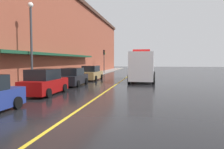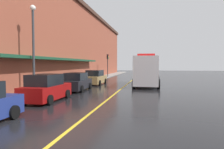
{
  "view_description": "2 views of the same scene",
  "coord_description": "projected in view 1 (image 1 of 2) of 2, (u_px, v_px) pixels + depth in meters",
  "views": [
    {
      "loc": [
        3.57,
        -8.27,
        2.47
      ],
      "look_at": [
        -0.64,
        15.07,
        0.95
      ],
      "focal_mm": 35.26,
      "sensor_mm": 36.0,
      "label": 1
    },
    {
      "loc": [
        3.11,
        -6.72,
        2.52
      ],
      "look_at": [
        -2.69,
        23.35,
        1.03
      ],
      "focal_mm": 33.39,
      "sensor_mm": 36.0,
      "label": 2
    }
  ],
  "objects": [
    {
      "name": "ground_plane",
      "position": [
        128.0,
        77.0,
        33.47
      ],
      "size": [
        112.0,
        112.0,
        0.0
      ],
      "primitive_type": "plane",
      "color": "black"
    },
    {
      "name": "sidewalk_left",
      "position": [
        88.0,
        76.0,
        34.56
      ],
      "size": [
        2.4,
        70.0,
        0.15
      ],
      "primitive_type": "cube",
      "color": "gray",
      "rests_on": "ground"
    },
    {
      "name": "lane_center_stripe",
      "position": [
        128.0,
        77.0,
        33.47
      ],
      "size": [
        0.16,
        70.0,
        0.01
      ],
      "primitive_type": "cube",
      "color": "gold",
      "rests_on": "ground"
    },
    {
      "name": "brick_building_left",
      "position": [
        48.0,
        38.0,
        34.28
      ],
      "size": [
        11.04,
        64.0,
        12.03
      ],
      "color": "brown",
      "rests_on": "ground"
    },
    {
      "name": "parked_car_1",
      "position": [
        44.0,
        83.0,
        15.84
      ],
      "size": [
        2.1,
        4.32,
        1.85
      ],
      "rotation": [
        0.0,
        0.0,
        1.56
      ],
      "color": "maroon",
      "rests_on": "ground"
    },
    {
      "name": "parked_car_2",
      "position": [
        73.0,
        77.0,
        21.63
      ],
      "size": [
        2.1,
        4.52,
        1.73
      ],
      "rotation": [
        0.0,
        0.0,
        1.59
      ],
      "color": "black",
      "rests_on": "ground"
    },
    {
      "name": "parked_car_3",
      "position": [
        91.0,
        73.0,
        27.76
      ],
      "size": [
        2.13,
        4.67,
        1.81
      ],
      "rotation": [
        0.0,
        0.0,
        1.56
      ],
      "color": "#A5844C",
      "rests_on": "ground"
    },
    {
      "name": "box_truck",
      "position": [
        143.0,
        67.0,
        26.33
      ],
      "size": [
        2.97,
        8.92,
        3.62
      ],
      "rotation": [
        0.0,
        0.0,
        -1.59
      ],
      "color": "silver",
      "rests_on": "ground"
    },
    {
      "name": "parking_meter_0",
      "position": [
        70.0,
        73.0,
        24.5
      ],
      "size": [
        0.14,
        0.18,
        1.33
      ],
      "color": "#4C4C51",
      "rests_on": "sidewalk_left"
    },
    {
      "name": "parking_meter_1",
      "position": [
        43.0,
        77.0,
        18.27
      ],
      "size": [
        0.14,
        0.18,
        1.33
      ],
      "color": "#4C4C51",
      "rests_on": "sidewalk_left"
    },
    {
      "name": "street_lamp_left",
      "position": [
        31.0,
        36.0,
        17.59
      ],
      "size": [
        0.44,
        0.44,
        6.94
      ],
      "color": "#33383D",
      "rests_on": "sidewalk_left"
    },
    {
      "name": "traffic_light_near",
      "position": [
        104.0,
        57.0,
        41.51
      ],
      "size": [
        0.38,
        0.36,
        4.3
      ],
      "color": "#232326",
      "rests_on": "sidewalk_left"
    }
  ]
}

